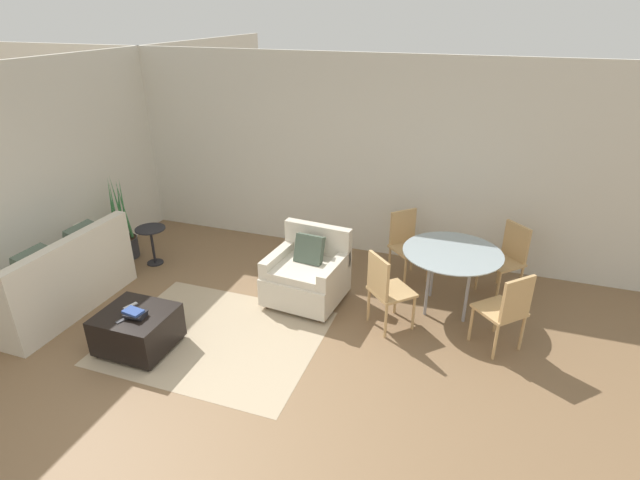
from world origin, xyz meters
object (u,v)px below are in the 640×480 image
at_px(dining_table, 452,258).
at_px(dining_chair_near_right, 507,308).
at_px(armchair, 307,274).
at_px(book_stack, 135,314).
at_px(potted_plant, 124,238).
at_px(dining_chair_far_right, 508,255).
at_px(tv_remote_secondary, 123,320).
at_px(side_table, 152,239).
at_px(ottoman, 137,329).
at_px(dining_chair_far_left, 406,240).
at_px(tv_remote_primary, 130,306).
at_px(couch, 58,284).
at_px(dining_chair_near_left, 386,287).

height_order(dining_table, dining_chair_near_right, dining_chair_near_right).
distance_m(armchair, book_stack, 2.00).
height_order(armchair, potted_plant, potted_plant).
bearing_deg(dining_chair_far_right, dining_chair_near_right, -90.00).
distance_m(tv_remote_secondary, dining_chair_near_right, 3.86).
bearing_deg(side_table, dining_table, 2.58).
bearing_deg(dining_chair_far_right, tv_remote_secondary, -144.07).
bearing_deg(potted_plant, dining_table, 1.73).
xyz_separation_m(book_stack, side_table, (-1.08, 1.72, -0.10)).
bearing_deg(dining_chair_far_right, ottoman, -145.46).
xyz_separation_m(ottoman, tv_remote_secondary, (-0.02, -0.15, 0.20)).
xyz_separation_m(dining_chair_near_right, dining_chair_far_left, (-1.25, 1.25, 0.00)).
xyz_separation_m(book_stack, tv_remote_primary, (-0.18, 0.15, -0.03)).
bearing_deg(dining_chair_far_left, tv_remote_secondary, -132.07).
bearing_deg(potted_plant, dining_chair_far_right, 8.43).
relative_size(ottoman, dining_chair_far_left, 0.80).
bearing_deg(tv_remote_primary, ottoman, -37.48).
distance_m(side_table, dining_chair_far_left, 3.46).
distance_m(couch, ottoman, 1.40).
xyz_separation_m(couch, dining_chair_near_left, (3.69, 0.88, 0.19)).
height_order(book_stack, side_table, side_table).
distance_m(book_stack, dining_chair_near_left, 2.61).
relative_size(book_stack, potted_plant, 0.18).
relative_size(ottoman, tv_remote_primary, 4.61).
xyz_separation_m(armchair, potted_plant, (-2.87, 0.22, -0.06)).
bearing_deg(couch, armchair, 23.08).
height_order(armchair, ottoman, armchair).
xyz_separation_m(dining_table, dining_chair_far_left, (-0.62, 0.62, -0.15)).
bearing_deg(book_stack, couch, 164.28).
xyz_separation_m(tv_remote_primary, dining_table, (3.08, 1.75, 0.23)).
xyz_separation_m(ottoman, dining_table, (2.96, 1.84, 0.43)).
bearing_deg(armchair, tv_remote_primary, -136.16).
height_order(tv_remote_secondary, dining_chair_far_right, dining_chair_far_right).
relative_size(side_table, dining_chair_far_right, 0.59).
bearing_deg(side_table, ottoman, -58.43).
bearing_deg(book_stack, potted_plant, 132.14).
relative_size(book_stack, side_table, 0.43).
xyz_separation_m(armchair, dining_table, (1.63, 0.36, 0.32)).
bearing_deg(tv_remote_primary, dining_chair_near_left, 24.65).
bearing_deg(couch, book_stack, -15.72).
relative_size(ottoman, dining_chair_near_right, 0.80).
bearing_deg(dining_chair_near_left, dining_chair_far_left, 90.00).
bearing_deg(couch, side_table, 75.91).
distance_m(side_table, dining_chair_near_right, 4.63).
bearing_deg(tv_remote_secondary, couch, 159.92).
bearing_deg(dining_table, dining_chair_far_right, 45.00).
distance_m(book_stack, side_table, 2.03).
relative_size(dining_chair_far_left, dining_chair_far_right, 1.00).
distance_m(dining_table, dining_chair_far_right, 0.89).
xyz_separation_m(couch, side_table, (0.33, 1.32, 0.05)).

